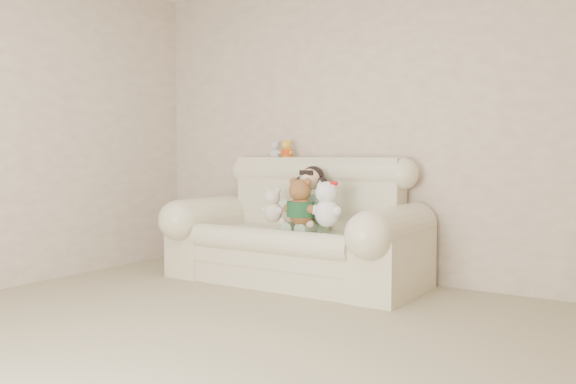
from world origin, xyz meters
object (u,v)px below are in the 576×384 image
Objects in this scene: seated_child at (311,198)px; cream_teddy at (273,202)px; brown_teddy at (301,197)px; white_cat at (327,199)px; sofa at (295,220)px.

seated_child is 1.66× the size of cream_teddy.
brown_teddy is 1.03× the size of white_cat.
sofa is 4.81× the size of brown_teddy.
cream_teddy is (-0.52, 0.02, -0.05)m from white_cat.
sofa is 0.45m from white_cat.
white_cat is (0.38, -0.14, 0.20)m from sofa.
cream_teddy is at bearing -162.39° from white_cat.
white_cat is 1.28× the size of cream_teddy.
white_cat reaches higher than cream_teddy.
white_cat is at bearing -38.67° from seated_child.
sofa is at bearing -143.06° from seated_child.
white_cat is 0.52m from cream_teddy.
brown_teddy is at bearing -45.24° from sofa.
seated_child is 1.25× the size of brown_teddy.
sofa is 6.34× the size of cream_teddy.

